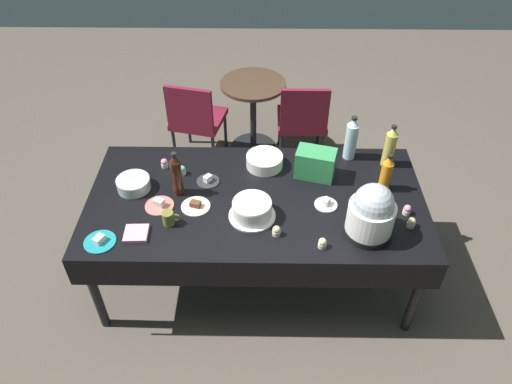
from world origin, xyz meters
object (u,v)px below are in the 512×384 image
(dessert_plate_coral, at_px, (159,205))
(soda_carton, at_px, (315,163))
(soda_bottle_cola, at_px, (176,175))
(cupcake_cocoa, at_px, (164,163))
(maroon_chair_right, at_px, (303,118))
(dessert_plate_charcoal, at_px, (208,180))
(coffee_mug_olive, at_px, (169,218))
(slow_cooker, at_px, (371,213))
(cupcake_lemon, at_px, (407,210))
(cupcake_berry, at_px, (411,223))
(cupcake_vanilla, at_px, (322,243))
(ceramic_snack_bowl, at_px, (265,161))
(frosted_layer_cake, at_px, (252,210))
(glass_salad_bowl, at_px, (133,184))
(dessert_plate_cream, at_px, (196,206))
(potluck_table, at_px, (256,205))
(maroon_chair_left, at_px, (195,117))
(soda_bottle_water, at_px, (351,139))
(cupcake_mint, at_px, (276,231))
(coffee_mug_tan, at_px, (366,195))
(round_cafe_table, at_px, (253,104))
(cupcake_rose, at_px, (182,170))
(soda_bottle_orange_juice, at_px, (386,174))
(dessert_plate_teal, at_px, (100,241))
(dessert_plate_white, at_px, (326,204))

(dessert_plate_coral, bearing_deg, soda_carton, 18.01)
(dessert_plate_coral, distance_m, soda_bottle_cola, 0.22)
(cupcake_cocoa, bearing_deg, maroon_chair_right, 44.92)
(dessert_plate_charcoal, distance_m, coffee_mug_olive, 0.45)
(slow_cooker, distance_m, maroon_chair_right, 1.74)
(dessert_plate_coral, relative_size, soda_bottle_cola, 0.57)
(cupcake_lemon, relative_size, coffee_mug_olive, 0.59)
(coffee_mug_olive, height_order, maroon_chair_right, maroon_chair_right)
(cupcake_berry, bearing_deg, cupcake_vanilla, -162.48)
(dessert_plate_coral, xyz_separation_m, cupcake_lemon, (1.56, -0.04, 0.02))
(cupcake_vanilla, bearing_deg, ceramic_snack_bowl, 114.03)
(frosted_layer_cake, distance_m, coffee_mug_olive, 0.51)
(dessert_plate_coral, bearing_deg, soda_bottle_cola, 51.24)
(maroon_chair_right, bearing_deg, dessert_plate_coral, -125.12)
(frosted_layer_cake, relative_size, glass_salad_bowl, 1.33)
(frosted_layer_cake, xyz_separation_m, soda_carton, (0.42, 0.41, 0.04))
(soda_bottle_cola, relative_size, coffee_mug_olive, 2.87)
(frosted_layer_cake, xyz_separation_m, dessert_plate_coral, (-0.59, 0.08, -0.04))
(dessert_plate_cream, relative_size, cupcake_lemon, 2.77)
(potluck_table, height_order, dessert_plate_coral, dessert_plate_coral)
(maroon_chair_left, bearing_deg, soda_bottle_water, -36.48)
(cupcake_berry, distance_m, maroon_chair_left, 2.23)
(cupcake_mint, height_order, coffee_mug_tan, coffee_mug_tan)
(maroon_chair_left, distance_m, round_cafe_table, 0.56)
(dessert_plate_charcoal, bearing_deg, cupcake_cocoa, 153.52)
(dessert_plate_coral, height_order, soda_bottle_cola, soda_bottle_cola)
(dessert_plate_cream, relative_size, coffee_mug_tan, 1.58)
(dessert_plate_charcoal, distance_m, round_cafe_table, 1.48)
(soda_bottle_cola, relative_size, maroon_chair_right, 0.38)
(soda_bottle_water, height_order, coffee_mug_tan, soda_bottle_water)
(cupcake_rose, bearing_deg, potluck_table, -24.88)
(dessert_plate_charcoal, relative_size, soda_carton, 0.60)
(ceramic_snack_bowl, height_order, soda_bottle_orange_juice, soda_bottle_orange_juice)
(maroon_chair_left, bearing_deg, soda_bottle_orange_juice, -41.64)
(glass_salad_bowl, height_order, coffee_mug_tan, coffee_mug_tan)
(potluck_table, bearing_deg, round_cafe_table, 91.81)
(coffee_mug_tan, height_order, round_cafe_table, coffee_mug_tan)
(cupcake_lemon, distance_m, soda_bottle_cola, 1.47)
(potluck_table, bearing_deg, slow_cooker, -24.31)
(dessert_plate_teal, xyz_separation_m, dessert_plate_cream, (0.53, 0.31, -0.00))
(frosted_layer_cake, bearing_deg, slow_cooker, -10.73)
(cupcake_berry, height_order, maroon_chair_right, maroon_chair_right)
(dessert_plate_white, xyz_separation_m, soda_bottle_water, (0.21, 0.51, 0.14))
(dessert_plate_teal, bearing_deg, frosted_layer_cake, 14.53)
(dessert_plate_charcoal, bearing_deg, frosted_layer_cake, -47.04)
(dessert_plate_teal, xyz_separation_m, dessert_plate_charcoal, (0.59, 0.56, 0.00))
(dessert_plate_white, xyz_separation_m, cupcake_mint, (-0.32, -0.26, 0.02))
(frosted_layer_cake, xyz_separation_m, cupcake_mint, (0.15, -0.15, -0.03))
(dessert_plate_teal, distance_m, cupcake_rose, 0.76)
(ceramic_snack_bowl, relative_size, maroon_chair_right, 0.30)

